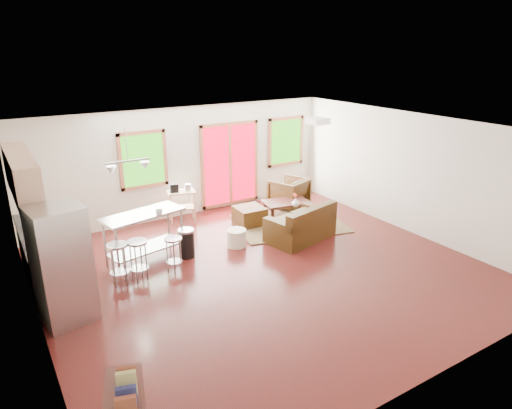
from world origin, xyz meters
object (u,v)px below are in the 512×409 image
coffee_table (286,204)px  rug (289,223)px  refrigerator (63,265)px  loveseat (302,226)px  armchair (288,192)px  island (144,228)px  kitchen_cart (181,196)px  ottoman (250,216)px

coffee_table → rug: bearing=-114.1°
rug → coffee_table: (0.16, 0.35, 0.35)m
coffee_table → refrigerator: refrigerator is taller
loveseat → armchair: 2.03m
armchair → island: bearing=-5.4°
kitchen_cart → rug: bearing=-34.8°
refrigerator → kitchen_cart: refrigerator is taller
refrigerator → island: refrigerator is taller
rug → coffee_table: coffee_table is taller
rug → kitchen_cart: 2.58m
armchair → refrigerator: bearing=2.6°
coffee_table → kitchen_cart: (-2.21, 1.08, 0.28)m
island → coffee_table: bearing=7.0°
ottoman → kitchen_cart: 1.66m
loveseat → kitchen_cart: (-1.76, 2.29, 0.34)m
loveseat → kitchen_cart: size_ratio=1.69×
refrigerator → kitchen_cart: size_ratio=1.90×
refrigerator → coffee_table: bearing=9.8°
rug → armchair: armchair is taller
rug → kitchen_cart: bearing=145.2°
armchair → refrigerator: size_ratio=0.47×
ottoman → kitchen_cart: bearing=142.4°
loveseat → kitchen_cart: 2.91m
rug → island: size_ratio=1.49×
ottoman → island: 2.74m
rug → refrigerator: size_ratio=1.34×
rug → island: (-3.44, -0.09, 0.65)m
armchair → kitchen_cart: size_ratio=0.89×
refrigerator → kitchen_cart: bearing=34.4°
rug → armchair: (0.65, 0.93, 0.41)m
loveseat → coffee_table: size_ratio=1.37×
armchair → kitchen_cart: (-2.71, 0.49, 0.22)m
loveseat → kitchen_cart: kitchen_cart is taller
ottoman → island: island is taller
refrigerator → armchair: bearing=13.5°
ottoman → refrigerator: bearing=-156.8°
rug → refrigerator: refrigerator is taller
island → kitchen_cart: island is taller
loveseat → refrigerator: (-4.78, -0.53, 0.59)m
coffee_table → island: 3.63m
rug → loveseat: 0.96m
rug → refrigerator: (-5.08, -1.39, 0.89)m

